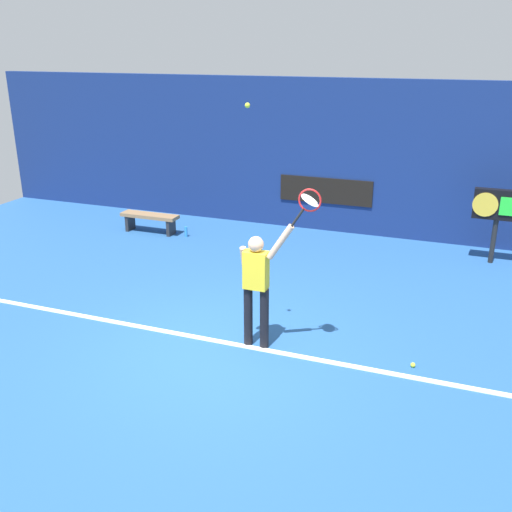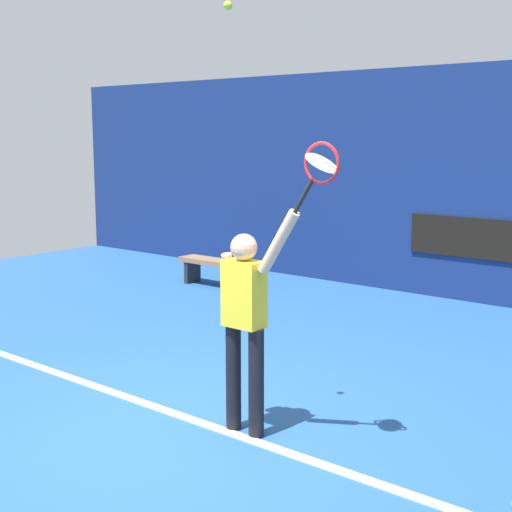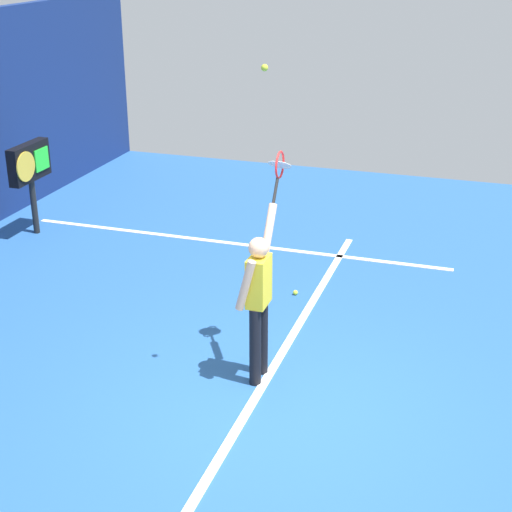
# 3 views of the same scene
# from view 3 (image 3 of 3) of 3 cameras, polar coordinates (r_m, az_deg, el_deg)

# --- Properties ---
(ground_plane) EXTENTS (18.00, 18.00, 0.00)m
(ground_plane) POSITION_cam_3_polar(r_m,az_deg,el_deg) (8.45, 1.28, -10.81)
(ground_plane) COLOR #23518C
(court_baseline) EXTENTS (10.00, 0.10, 0.01)m
(court_baseline) POSITION_cam_3_polar(r_m,az_deg,el_deg) (8.50, -0.20, -10.52)
(court_baseline) COLOR white
(court_baseline) RESTS_ON ground_plane
(court_sideline) EXTENTS (0.10, 7.00, 0.01)m
(court_sideline) POSITION_cam_3_polar(r_m,az_deg,el_deg) (12.61, -1.79, 0.93)
(court_sideline) COLOR white
(court_sideline) RESTS_ON ground_plane
(tennis_player) EXTENTS (0.79, 0.31, 1.92)m
(tennis_player) POSITION_cam_3_polar(r_m,az_deg,el_deg) (8.44, 0.19, -2.96)
(tennis_player) COLOR black
(tennis_player) RESTS_ON ground_plane
(tennis_racket) EXTENTS (0.47, 0.27, 0.60)m
(tennis_racket) POSITION_cam_3_polar(r_m,az_deg,el_deg) (8.65, 1.71, 6.43)
(tennis_racket) COLOR black
(tennis_ball) EXTENTS (0.07, 0.07, 0.07)m
(tennis_ball) POSITION_cam_3_polar(r_m,az_deg,el_deg) (7.60, 0.63, 13.54)
(tennis_ball) COLOR #CCE033
(scoreboard_clock) EXTENTS (0.96, 0.20, 1.52)m
(scoreboard_clock) POSITION_cam_3_polar(r_m,az_deg,el_deg) (13.22, -16.15, 6.33)
(scoreboard_clock) COLOR black
(scoreboard_clock) RESTS_ON ground_plane
(spare_ball) EXTENTS (0.07, 0.07, 0.07)m
(spare_ball) POSITION_cam_3_polar(r_m,az_deg,el_deg) (10.84, 2.88, -2.67)
(spare_ball) COLOR #CCE033
(spare_ball) RESTS_ON ground_plane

